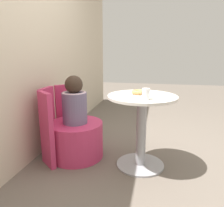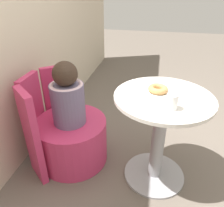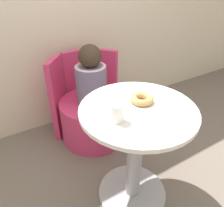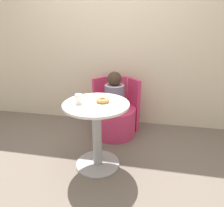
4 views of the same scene
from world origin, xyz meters
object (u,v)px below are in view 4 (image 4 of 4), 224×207
Objects in this scene: child_figure at (114,92)px; cup at (79,99)px; donut at (103,100)px; round_table at (97,126)px; tub_chair at (114,121)px.

child_figure is 5.31× the size of cup.
donut is at bearing 20.84° from cup.
donut is (-0.00, -0.67, 0.13)m from child_figure.
cup is at bearing -165.77° from round_table.
cup is (-0.16, -0.04, 0.30)m from round_table.
donut reaches higher than tub_chair.
tub_chair is at bearing 85.48° from round_table.
round_table is 0.76m from tub_chair.
child_figure is at bearing 85.48° from round_table.
child_figure is at bearing 180.00° from tub_chair.
donut is (0.06, 0.04, 0.27)m from round_table.
round_table is at bearing -94.52° from tub_chair.
tub_chair is 4.35× the size of donut.
round_table is 7.62× the size of cup.
child_figure reaches higher than round_table.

